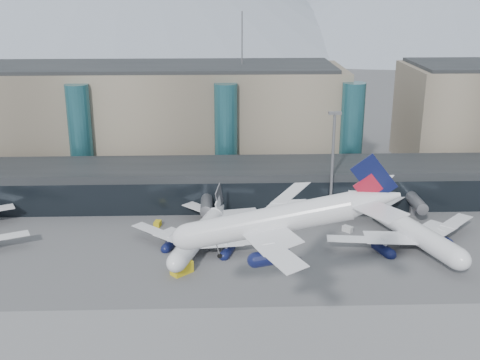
% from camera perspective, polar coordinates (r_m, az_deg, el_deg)
% --- Properties ---
extents(ground, '(900.00, 900.00, 0.00)m').
position_cam_1_polar(ground, '(103.47, -3.67, -13.47)').
color(ground, '#515154').
rests_on(ground, ground).
extents(concourse, '(170.00, 27.00, 10.00)m').
position_cam_1_polar(concourse, '(153.76, -3.12, -0.38)').
color(concourse, black).
rests_on(concourse, ground).
extents(terminal_main, '(130.00, 30.00, 31.00)m').
position_cam_1_polar(terminal_main, '(184.22, -10.82, 5.90)').
color(terminal_main, gray).
rests_on(terminal_main, ground).
extents(teal_towers, '(116.40, 19.40, 46.00)m').
position_cam_1_polar(teal_towers, '(167.79, -8.20, 4.30)').
color(teal_towers, '#245B66').
rests_on(teal_towers, ground).
extents(lightmast_mid, '(3.00, 1.20, 25.60)m').
position_cam_1_polar(lightmast_mid, '(144.02, 8.78, 2.05)').
color(lightmast_mid, slate).
rests_on(lightmast_mid, ground).
extents(hero_jet, '(34.58, 34.43, 11.20)m').
position_cam_1_polar(hero_jet, '(85.35, 4.85, -3.05)').
color(hero_jet, white).
rests_on(hero_jet, ground).
extents(jet_parked_mid, '(33.21, 34.87, 11.19)m').
position_cam_1_polar(jet_parked_mid, '(129.84, -3.56, -4.40)').
color(jet_parked_mid, white).
rests_on(jet_parked_mid, ground).
extents(jet_parked_right, '(37.29, 39.53, 12.70)m').
position_cam_1_polar(jet_parked_right, '(136.11, 15.27, -3.68)').
color(jet_parked_right, white).
rests_on(jet_parked_right, ground).
extents(veh_b, '(1.78, 2.44, 1.28)m').
position_cam_1_polar(veh_b, '(141.47, -7.83, -4.13)').
color(veh_b, gold).
rests_on(veh_b, ground).
extents(veh_c, '(4.04, 3.24, 1.99)m').
position_cam_1_polar(veh_c, '(121.75, 4.89, -7.74)').
color(veh_c, '#46464B').
rests_on(veh_c, ground).
extents(veh_d, '(3.07, 3.37, 1.72)m').
position_cam_1_polar(veh_d, '(143.69, 16.07, -4.26)').
color(veh_d, '#BBBBBB').
rests_on(veh_d, ground).
extents(veh_g, '(2.53, 2.50, 1.31)m').
position_cam_1_polar(veh_g, '(139.51, 10.16, -4.59)').
color(veh_g, '#BBBBBB').
rests_on(veh_g, ground).
extents(veh_h, '(4.65, 4.49, 2.34)m').
position_cam_1_polar(veh_h, '(119.09, -5.54, -8.30)').
color(veh_h, gold).
rests_on(veh_h, ground).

